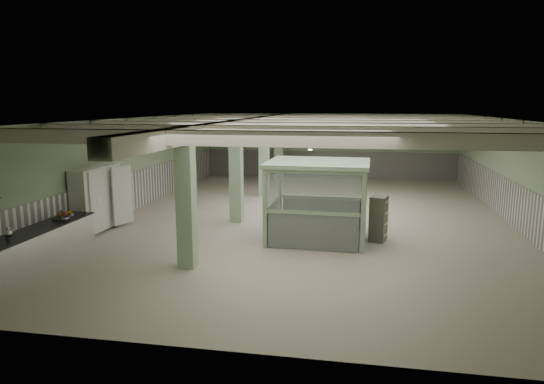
% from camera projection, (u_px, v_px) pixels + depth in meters
% --- Properties ---
extents(floor, '(20.00, 20.00, 0.00)m').
position_uv_depth(floor, '(310.00, 218.00, 17.82)').
color(floor, beige).
rests_on(floor, ground).
extents(ceiling, '(14.00, 20.00, 0.02)m').
position_uv_depth(ceiling, '(311.00, 119.00, 17.17)').
color(ceiling, silver).
rests_on(ceiling, wall_back).
extents(wall_back, '(14.00, 0.02, 3.60)m').
position_uv_depth(wall_back, '(329.00, 146.00, 27.17)').
color(wall_back, '#A3BA95').
rests_on(wall_back, floor).
extents(wall_front, '(14.00, 0.02, 3.60)m').
position_uv_depth(wall_front, '(246.00, 250.00, 7.82)').
color(wall_front, '#A3BA95').
rests_on(wall_front, floor).
extents(wall_left, '(0.02, 20.00, 3.60)m').
position_uv_depth(wall_left, '(130.00, 165.00, 18.73)').
color(wall_left, '#A3BA95').
rests_on(wall_left, floor).
extents(wall_right, '(0.02, 20.00, 3.60)m').
position_uv_depth(wall_right, '(518.00, 174.00, 16.26)').
color(wall_right, '#A3BA95').
rests_on(wall_right, floor).
extents(wainscot_left, '(0.05, 19.90, 1.50)m').
position_uv_depth(wainscot_left, '(132.00, 192.00, 18.92)').
color(wainscot_left, white).
rests_on(wainscot_left, floor).
extents(wainscot_right, '(0.05, 19.90, 1.50)m').
position_uv_depth(wainscot_right, '(514.00, 205.00, 16.45)').
color(wainscot_right, white).
rests_on(wainscot_right, floor).
extents(wainscot_back, '(13.90, 0.05, 1.50)m').
position_uv_depth(wainscot_back, '(328.00, 165.00, 27.34)').
color(wainscot_back, white).
rests_on(wainscot_back, floor).
extents(girder, '(0.45, 19.90, 0.40)m').
position_uv_depth(girder, '(242.00, 125.00, 17.65)').
color(girder, white).
rests_on(girder, ceiling).
extents(beam_a, '(13.90, 0.35, 0.32)m').
position_uv_depth(beam_a, '(274.00, 139.00, 9.95)').
color(beam_a, white).
rests_on(beam_a, ceiling).
extents(beam_b, '(13.90, 0.35, 0.32)m').
position_uv_depth(beam_b, '(291.00, 132.00, 12.37)').
color(beam_b, white).
rests_on(beam_b, ceiling).
extents(beam_c, '(13.90, 0.35, 0.32)m').
position_uv_depth(beam_c, '(303.00, 127.00, 14.79)').
color(beam_c, white).
rests_on(beam_c, ceiling).
extents(beam_d, '(13.90, 0.35, 0.32)m').
position_uv_depth(beam_d, '(311.00, 124.00, 17.21)').
color(beam_d, white).
rests_on(beam_d, ceiling).
extents(beam_e, '(13.90, 0.35, 0.32)m').
position_uv_depth(beam_e, '(317.00, 122.00, 19.63)').
color(beam_e, white).
rests_on(beam_e, ceiling).
extents(beam_f, '(13.90, 0.35, 0.32)m').
position_uv_depth(beam_f, '(322.00, 120.00, 22.04)').
color(beam_f, white).
rests_on(beam_f, ceiling).
extents(beam_g, '(13.90, 0.35, 0.32)m').
position_uv_depth(beam_g, '(326.00, 118.00, 24.46)').
color(beam_g, white).
rests_on(beam_g, ceiling).
extents(column_a, '(0.42, 0.42, 3.60)m').
position_uv_depth(column_a, '(186.00, 198.00, 12.13)').
color(column_a, '#ADCBA3').
rests_on(column_a, floor).
extents(column_b, '(0.42, 0.42, 3.60)m').
position_uv_depth(column_b, '(236.00, 171.00, 16.97)').
color(column_b, '#ADCBA3').
rests_on(column_b, floor).
extents(column_c, '(0.42, 0.42, 3.60)m').
position_uv_depth(column_c, '(264.00, 156.00, 21.81)').
color(column_c, '#ADCBA3').
rests_on(column_c, floor).
extents(column_d, '(0.42, 0.42, 3.60)m').
position_uv_depth(column_d, '(279.00, 149.00, 25.68)').
color(column_d, '#ADCBA3').
rests_on(column_d, floor).
extents(pendant_front, '(0.44, 0.44, 0.22)m').
position_uv_depth(pendant_front, '(310.00, 147.00, 12.34)').
color(pendant_front, '#2C3B2E').
rests_on(pendant_front, ceiling).
extents(pendant_mid, '(0.44, 0.44, 0.22)m').
position_uv_depth(pendant_mid, '(326.00, 134.00, 17.67)').
color(pendant_mid, '#2C3B2E').
rests_on(pendant_mid, ceiling).
extents(pendant_back, '(0.44, 0.44, 0.22)m').
position_uv_depth(pendant_back, '(333.00, 128.00, 22.51)').
color(pendant_back, '#2C3B2E').
rests_on(pendant_back, ceiling).
extents(prep_counter, '(0.87, 5.01, 0.91)m').
position_uv_depth(prep_counter, '(27.00, 250.00, 12.37)').
color(prep_counter, silver).
rests_on(prep_counter, floor).
extents(pitcher_near, '(0.27, 0.29, 0.29)m').
position_uv_depth(pitcher_near, '(8.00, 233.00, 11.78)').
color(pitcher_near, silver).
rests_on(pitcher_near, prep_counter).
extents(veg_colander, '(0.62, 0.62, 0.22)m').
position_uv_depth(veg_colander, '(61.00, 216.00, 13.67)').
color(veg_colander, '#444449').
rests_on(veg_colander, prep_counter).
extents(orange_bowl, '(0.26, 0.26, 0.08)m').
position_uv_depth(orange_bowl, '(70.00, 215.00, 14.14)').
color(orange_bowl, '#B2B2B7').
rests_on(orange_bowl, prep_counter).
extents(walkin_cooler, '(0.88, 2.25, 2.06)m').
position_uv_depth(walkin_cooler, '(98.00, 200.00, 15.79)').
color(walkin_cooler, white).
rests_on(walkin_cooler, floor).
extents(guard_booth, '(3.09, 2.63, 2.44)m').
position_uv_depth(guard_booth, '(318.00, 186.00, 14.66)').
color(guard_booth, '#9AB792').
rests_on(guard_booth, floor).
extents(filing_cabinet, '(0.60, 0.74, 1.39)m').
position_uv_depth(filing_cabinet, '(378.00, 219.00, 14.72)').
color(filing_cabinet, '#5F6352').
rests_on(filing_cabinet, floor).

